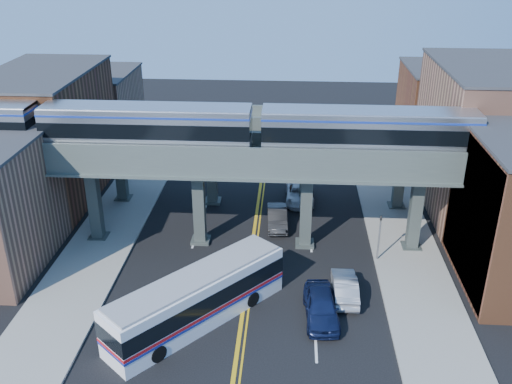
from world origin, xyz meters
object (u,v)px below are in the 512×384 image
at_px(stop_sign, 252,257).
at_px(car_lane_c, 300,194).
at_px(traffic_signal, 380,233).
at_px(car_lane_b, 277,218).
at_px(car_parked_curb, 345,287).
at_px(transit_bus, 197,299).
at_px(car_lane_d, 308,153).
at_px(transit_train, 147,126).
at_px(car_lane_a, 321,306).

bearing_deg(stop_sign, car_lane_c, 75.31).
height_order(stop_sign, traffic_signal, traffic_signal).
xyz_separation_m(car_lane_b, car_parked_curb, (4.70, -9.56, 0.00)).
height_order(transit_bus, car_lane_d, transit_bus).
height_order(transit_train, car_lane_c, transit_train).
bearing_deg(car_lane_c, transit_train, -145.83).
xyz_separation_m(traffic_signal, car_lane_c, (-5.56, 9.75, -1.58)).
xyz_separation_m(car_lane_b, car_lane_c, (1.84, 4.79, -0.01)).
bearing_deg(car_parked_curb, car_lane_d, -85.95).
bearing_deg(stop_sign, traffic_signal, 18.63).
xyz_separation_m(stop_sign, car_lane_b, (1.50, 7.96, -1.03)).
bearing_deg(car_lane_b, car_lane_d, 75.53).
relative_size(car_lane_a, car_parked_curb, 1.12).
distance_m(traffic_signal, transit_bus, 14.16).
xyz_separation_m(transit_train, traffic_signal, (16.67, -2.00, -6.91)).
distance_m(transit_train, stop_sign, 11.87).
relative_size(traffic_signal, car_lane_a, 0.82).
height_order(transit_train, car_lane_b, transit_train).
bearing_deg(car_lane_c, car_lane_b, -111.78).
bearing_deg(transit_train, car_lane_c, 34.89).
height_order(car_lane_b, car_lane_d, car_lane_d).
relative_size(stop_sign, car_parked_curb, 0.59).
bearing_deg(car_lane_a, car_lane_d, 87.09).
bearing_deg(car_lane_d, car_lane_a, -83.36).
relative_size(transit_train, car_lane_c, 8.86).
bearing_deg(car_lane_d, traffic_signal, -70.69).
xyz_separation_m(transit_bus, car_lane_a, (7.51, 0.78, -0.76)).
relative_size(transit_train, car_lane_d, 7.53).
bearing_deg(car_lane_b, traffic_signal, -37.48).
height_order(transit_bus, car_lane_b, transit_bus).
height_order(traffic_signal, car_parked_curb, traffic_signal).
xyz_separation_m(transit_train, car_lane_c, (11.11, 7.75, -8.49)).
distance_m(car_lane_d, car_parked_curb, 24.22).
height_order(stop_sign, car_parked_curb, stop_sign).
distance_m(traffic_signal, car_lane_c, 11.33).
relative_size(stop_sign, transit_bus, 0.24).
distance_m(car_lane_b, car_lane_c, 5.13).
height_order(transit_bus, car_lane_c, transit_bus).
xyz_separation_m(stop_sign, car_lane_a, (4.57, -3.96, -0.91)).
distance_m(traffic_signal, car_lane_a, 8.32).
relative_size(car_lane_c, car_parked_curb, 1.16).
relative_size(car_lane_c, car_lane_d, 0.85).
distance_m(car_lane_a, car_lane_c, 16.75).
relative_size(stop_sign, traffic_signal, 0.64).
height_order(stop_sign, car_lane_c, stop_sign).
height_order(traffic_signal, car_lane_d, traffic_signal).
bearing_deg(traffic_signal, transit_train, 173.16).
bearing_deg(car_parked_curb, stop_sign, -14.94).
xyz_separation_m(transit_bus, car_lane_d, (7.23, 27.28, -0.73)).
height_order(stop_sign, car_lane_b, stop_sign).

